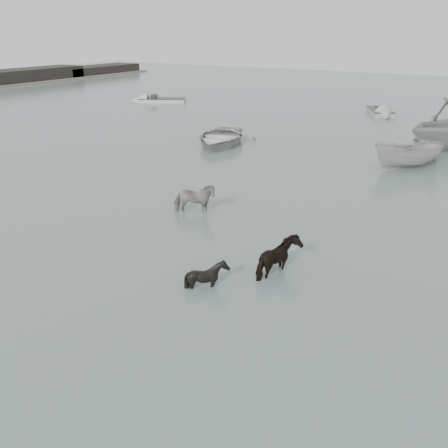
# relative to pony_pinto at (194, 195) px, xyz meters

# --- Properties ---
(ground) EXTENTS (140.00, 140.00, 0.00)m
(ground) POSITION_rel_pony_pinto_xyz_m (3.34, -3.12, -0.71)
(ground) COLOR #566660
(ground) RESTS_ON ground
(pony_pinto) EXTENTS (1.83, 1.49, 1.41)m
(pony_pinto) POSITION_rel_pony_pinto_xyz_m (0.00, 0.00, 0.00)
(pony_pinto) COLOR black
(pony_pinto) RESTS_ON ground
(pony_dark) EXTENTS (1.50, 1.65, 1.40)m
(pony_dark) POSITION_rel_pony_pinto_xyz_m (5.16, -3.02, -0.01)
(pony_dark) COLOR black
(pony_dark) RESTS_ON ground
(pony_black) EXTENTS (1.04, 0.92, 1.14)m
(pony_black) POSITION_rel_pony_pinto_xyz_m (3.73, -4.78, -0.14)
(pony_black) COLOR black
(pony_black) RESTS_ON ground
(rowboat_lead) EXTENTS (5.30, 6.34, 1.13)m
(rowboat_lead) POSITION_rel_pony_pinto_xyz_m (-5.55, 10.88, -0.14)
(rowboat_lead) COLOR #B2B2AD
(rowboat_lead) RESTS_ON ground
(rowboat_trail) EXTENTS (7.40, 7.72, 3.15)m
(rowboat_trail) POSITION_rel_pony_pinto_xyz_m (6.56, 16.98, 0.87)
(rowboat_trail) COLOR #999C9A
(rowboat_trail) RESTS_ON ground
(boat_small) EXTENTS (3.81, 3.91, 1.53)m
(boat_small) POSITION_rel_pony_pinto_xyz_m (5.68, 11.24, 0.06)
(boat_small) COLOR #A2A29E
(boat_small) RESTS_ON ground
(skiff_outer) EXTENTS (6.15, 4.39, 0.75)m
(skiff_outer) POSITION_rel_pony_pinto_xyz_m (-20.11, 23.61, -0.33)
(skiff_outer) COLOR #B9B9B4
(skiff_outer) RESTS_ON ground
(skiff_mid) EXTENTS (3.98, 5.93, 0.75)m
(skiff_mid) POSITION_rel_pony_pinto_xyz_m (-0.21, 27.76, -0.33)
(skiff_mid) COLOR gray
(skiff_mid) RESTS_ON ground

